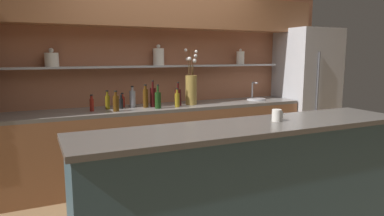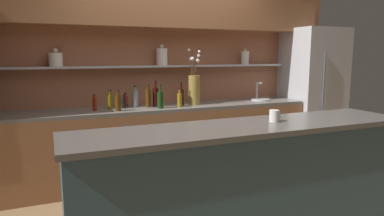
# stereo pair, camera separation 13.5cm
# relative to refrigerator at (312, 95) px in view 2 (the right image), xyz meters

# --- Properties ---
(ground_plane) EXTENTS (12.00, 12.00, 0.00)m
(ground_plane) POSITION_rel_refrigerator_xyz_m (-2.22, -1.20, -0.97)
(ground_plane) COLOR olive
(back_wall_unit) EXTENTS (5.20, 0.44, 2.60)m
(back_wall_unit) POSITION_rel_refrigerator_xyz_m (-2.22, 0.33, 0.58)
(back_wall_unit) COLOR #A86647
(back_wall_unit) RESTS_ON ground_plane
(back_counter_unit) EXTENTS (3.77, 0.62, 0.92)m
(back_counter_unit) POSITION_rel_refrigerator_xyz_m (-2.29, 0.04, -0.51)
(back_counter_unit) COLOR #99603D
(back_counter_unit) RESTS_ON ground_plane
(island_counter) EXTENTS (2.79, 0.61, 1.02)m
(island_counter) POSITION_rel_refrigerator_xyz_m (-2.22, -1.78, -0.45)
(island_counter) COLOR #334C56
(island_counter) RESTS_ON ground_plane
(refrigerator) EXTENTS (0.76, 0.73, 1.93)m
(refrigerator) POSITION_rel_refrigerator_xyz_m (0.00, 0.00, 0.00)
(refrigerator) COLOR #B7B7BC
(refrigerator) RESTS_ON ground_plane
(flower_vase) EXTENTS (0.16, 0.15, 0.71)m
(flower_vase) POSITION_rel_refrigerator_xyz_m (-1.91, 0.02, 0.17)
(flower_vase) COLOR olive
(flower_vase) RESTS_ON back_counter_unit
(sink_fixture) EXTENTS (0.26, 0.26, 0.25)m
(sink_fixture) POSITION_rel_refrigerator_xyz_m (-0.88, 0.05, -0.02)
(sink_fixture) COLOR #B7B7BC
(sink_fixture) RESTS_ON back_counter_unit
(bottle_wine_0) EXTENTS (0.08, 0.08, 0.30)m
(bottle_wine_0) POSITION_rel_refrigerator_xyz_m (-2.10, -0.01, 0.06)
(bottle_wine_0) COLOR #380C0C
(bottle_wine_0) RESTS_ON back_counter_unit
(bottle_spirit_1) EXTENTS (0.07, 0.07, 0.26)m
(bottle_spirit_1) POSITION_rel_refrigerator_xyz_m (-2.65, 0.11, 0.06)
(bottle_spirit_1) COLOR gray
(bottle_spirit_1) RESTS_ON back_counter_unit
(bottle_sauce_2) EXTENTS (0.06, 0.06, 0.18)m
(bottle_sauce_2) POSITION_rel_refrigerator_xyz_m (-2.77, 0.16, 0.03)
(bottle_sauce_2) COLOR maroon
(bottle_sauce_2) RESTS_ON back_counter_unit
(bottle_wine_3) EXTENTS (0.07, 0.07, 0.29)m
(bottle_wine_3) POSITION_rel_refrigerator_xyz_m (-2.41, -0.12, 0.06)
(bottle_wine_3) COLOR #193814
(bottle_wine_3) RESTS_ON back_counter_unit
(bottle_oil_4) EXTENTS (0.05, 0.05, 0.22)m
(bottle_oil_4) POSITION_rel_refrigerator_xyz_m (-2.96, 0.07, 0.04)
(bottle_oil_4) COLOR brown
(bottle_oil_4) RESTS_ON back_counter_unit
(bottle_sauce_5) EXTENTS (0.05, 0.05, 0.19)m
(bottle_sauce_5) POSITION_rel_refrigerator_xyz_m (-3.15, 0.01, 0.04)
(bottle_sauce_5) COLOR maroon
(bottle_sauce_5) RESTS_ON back_counter_unit
(bottle_wine_6) EXTENTS (0.07, 0.07, 0.33)m
(bottle_wine_6) POSITION_rel_refrigerator_xyz_m (-2.42, 0.02, 0.08)
(bottle_wine_6) COLOR #380C0C
(bottle_wine_6) RESTS_ON back_counter_unit
(bottle_sauce_7) EXTENTS (0.05, 0.05, 0.17)m
(bottle_sauce_7) POSITION_rel_refrigerator_xyz_m (-2.81, 0.05, 0.03)
(bottle_sauce_7) COLOR black
(bottle_sauce_7) RESTS_ON back_counter_unit
(bottle_oil_8) EXTENTS (0.06, 0.06, 0.23)m
(bottle_oil_8) POSITION_rel_refrigerator_xyz_m (-2.16, -0.12, 0.05)
(bottle_oil_8) COLOR olive
(bottle_oil_8) RESTS_ON back_counter_unit
(bottle_spirit_9) EXTENTS (0.06, 0.06, 0.28)m
(bottle_spirit_9) POSITION_rel_refrigerator_xyz_m (-2.52, 0.02, 0.07)
(bottle_spirit_9) COLOR #4C2D0C
(bottle_spirit_9) RESTS_ON back_counter_unit
(bottle_spirit_10) EXTENTS (0.07, 0.07, 0.24)m
(bottle_spirit_10) POSITION_rel_refrigerator_xyz_m (-2.91, -0.13, 0.05)
(bottle_spirit_10) COLOR #4C2D0C
(bottle_spirit_10) RESTS_ON back_counter_unit
(coffee_mug) EXTENTS (0.10, 0.08, 0.10)m
(coffee_mug) POSITION_rel_refrigerator_xyz_m (-1.96, -1.76, 0.10)
(coffee_mug) COLOR silver
(coffee_mug) RESTS_ON island_counter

